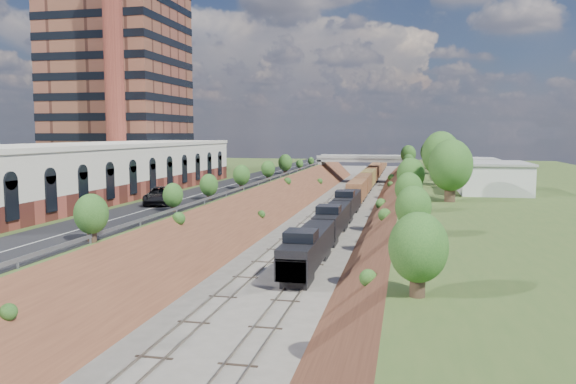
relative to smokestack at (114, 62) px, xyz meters
name	(u,v)px	position (x,y,z in m)	size (l,w,h in m)	color
ground	(198,358)	(36.00, -56.00, -25.00)	(400.00, 400.00, 0.00)	#6B665B
platform_left	(145,195)	(3.00, 4.00, -22.50)	(44.00, 180.00, 5.00)	#3C5623
platform_right	(550,205)	(69.00, 4.00, -22.50)	(44.00, 180.00, 5.00)	#3C5623
embankment_left	(267,213)	(25.00, 4.00, -25.00)	(7.07, 180.00, 7.07)	brown
embankment_right	(401,217)	(47.00, 4.00, -25.00)	(7.07, 180.00, 7.07)	brown
rail_left_track	(317,214)	(33.40, 4.00, -24.91)	(1.58, 180.00, 0.18)	gray
rail_right_track	(348,215)	(38.60, 4.00, -24.91)	(1.58, 180.00, 0.18)	gray
road	(241,182)	(20.50, 4.00, -19.95)	(8.00, 180.00, 0.10)	black
guardrail	(264,180)	(24.60, 3.80, -19.45)	(0.10, 171.00, 0.70)	#99999E
commercial_building	(104,169)	(8.00, -18.00, -16.49)	(14.30, 62.30, 7.00)	brown
highrise_tower	(117,32)	(-8.00, 16.00, 7.88)	(22.00, 22.00, 53.90)	brown
smokestack	(114,62)	(0.00, 0.00, 0.00)	(3.20, 3.20, 40.00)	brown
overpass	(363,164)	(36.00, 66.00, -20.08)	(24.50, 8.30, 7.40)	gray
white_building_near	(492,179)	(59.50, -4.00, -18.00)	(9.00, 12.00, 4.00)	silver
white_building_far	(471,170)	(59.00, 18.00, -18.20)	(8.00, 10.00, 3.60)	silver
tree_right_large	(451,166)	(53.00, -16.00, -15.62)	(5.25, 5.25, 7.61)	#473323
tree_left_crest	(158,198)	(24.20, -36.00, -17.96)	(2.45, 2.45, 3.55)	#473323
freight_train	(368,178)	(38.60, 49.88, -22.49)	(2.85, 176.32, 4.55)	black
suv	(161,196)	(19.96, -26.19, -18.90)	(3.32, 7.20, 2.00)	black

